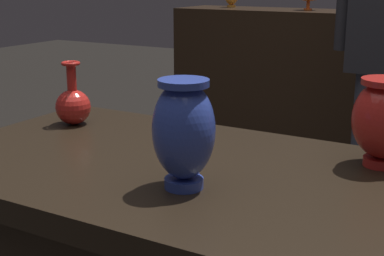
{
  "coord_description": "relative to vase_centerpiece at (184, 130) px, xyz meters",
  "views": [
    {
      "loc": [
        0.52,
        -0.94,
        1.18
      ],
      "look_at": [
        0.01,
        -0.06,
        0.9
      ],
      "focal_mm": 51.93,
      "sensor_mm": 36.0,
      "label": 1
    }
  ],
  "objects": [
    {
      "name": "vase_centerpiece",
      "position": [
        0.0,
        0.0,
        0.0
      ],
      "size": [
        0.12,
        0.12,
        0.2
      ],
      "color": "#2D429E",
      "rests_on": "display_plinth"
    },
    {
      "name": "vase_left_accent",
      "position": [
        -0.49,
        0.25,
        -0.06
      ],
      "size": [
        0.09,
        0.09,
        0.17
      ],
      "color": "red",
      "rests_on": "display_plinth"
    }
  ]
}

